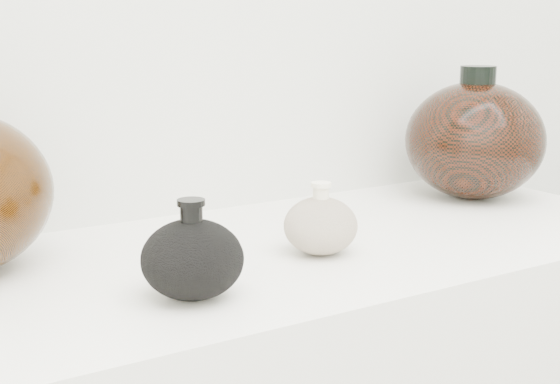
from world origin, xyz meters
TOP-DOWN VIEW (x-y plane):
  - black_gourd_vase at (-0.20, 0.83)m, footprint 0.15×0.15m
  - cream_gourd_vase at (0.02, 0.89)m, footprint 0.12×0.12m
  - right_round_pot at (0.45, 1.03)m, footprint 0.28×0.28m

SIDE VIEW (x-z plane):
  - cream_gourd_vase at x=0.02m, z-range 0.89..0.99m
  - black_gourd_vase at x=-0.20m, z-range 0.89..1.00m
  - right_round_pot at x=0.45m, z-range 0.89..1.12m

